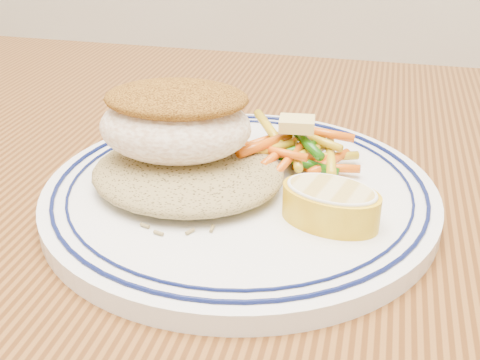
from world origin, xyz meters
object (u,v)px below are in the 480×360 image
at_px(vegetable_pile, 296,150).
at_px(lemon_wedge, 331,203).
at_px(fish_fillet, 175,120).
at_px(dining_table, 181,333).
at_px(plate, 240,192).
at_px(rice_pilaf, 188,169).

relative_size(vegetable_pile, lemon_wedge, 1.35).
bearing_deg(fish_fillet, dining_table, -75.55).
bearing_deg(vegetable_pile, lemon_wedge, -65.85).
xyz_separation_m(plate, rice_pilaf, (-0.04, -0.01, 0.02)).
height_order(dining_table, lemon_wedge, lemon_wedge).
bearing_deg(vegetable_pile, plate, -128.50).
bearing_deg(plate, lemon_wedge, -26.40).
bearing_deg(dining_table, fish_fillet, 104.45).
bearing_deg(lemon_wedge, plate, 153.60).
relative_size(dining_table, plate, 5.11).
bearing_deg(rice_pilaf, plate, 12.04).
bearing_deg(fish_fillet, rice_pilaf, -29.48).
relative_size(fish_fillet, lemon_wedge, 1.59).
bearing_deg(plate, vegetable_pile, 51.50).
distance_m(rice_pilaf, lemon_wedge, 0.11).
bearing_deg(vegetable_pile, fish_fillet, -150.46).
bearing_deg(rice_pilaf, dining_table, -87.59).
height_order(fish_fillet, lemon_wedge, fish_fillet).
xyz_separation_m(rice_pilaf, lemon_wedge, (0.11, -0.03, 0.00)).
xyz_separation_m(dining_table, plate, (0.04, 0.05, 0.11)).
height_order(plate, fish_fillet, fish_fillet).
height_order(rice_pilaf, fish_fillet, fish_fillet).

